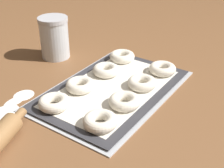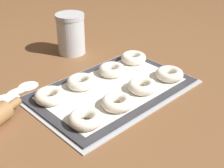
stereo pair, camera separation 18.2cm
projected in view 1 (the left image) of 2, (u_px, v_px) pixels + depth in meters
ground_plane at (115, 92)px, 1.03m from camera, size 2.80×2.80×0.00m
baking_tray at (112, 90)px, 1.03m from camera, size 0.53×0.35×0.01m
baking_mat at (112, 89)px, 1.03m from camera, size 0.51×0.32×0.00m
bagel_front_far_left at (100, 121)px, 0.84m from camera, size 0.10×0.10×0.03m
bagel_front_mid_left at (125, 101)px, 0.93m from camera, size 0.10×0.10×0.03m
bagel_front_mid_right at (142, 83)px, 1.02m from camera, size 0.10×0.10×0.03m
bagel_front_far_right at (162, 69)px, 1.11m from camera, size 0.10×0.10×0.03m
bagel_back_far_left at (54, 103)px, 0.92m from camera, size 0.10×0.10×0.03m
bagel_back_mid_left at (80, 85)px, 1.01m from camera, size 0.10×0.10×0.03m
bagel_back_mid_right at (106, 70)px, 1.10m from camera, size 0.10×0.10×0.03m
bagel_back_far_right at (122, 56)px, 1.20m from camera, size 0.10×0.10×0.03m
flour_canister at (54, 37)px, 1.22m from camera, size 0.12×0.12×0.16m
flour_patch_near at (2, 114)px, 0.92m from camera, size 0.12×0.08×0.00m
flour_patch_far at (24, 95)px, 1.01m from camera, size 0.07×0.06×0.00m
flour_patch_side at (14, 101)px, 0.98m from camera, size 0.08×0.04×0.00m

